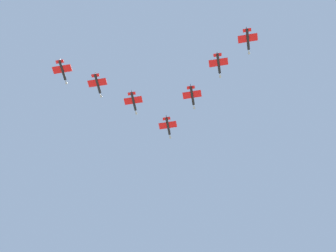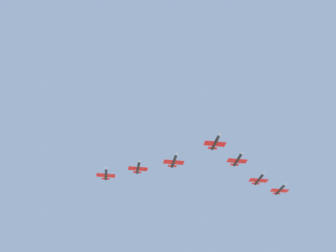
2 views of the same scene
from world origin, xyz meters
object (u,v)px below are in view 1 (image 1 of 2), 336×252
Objects in this scene: jet_lead at (168,126)px; jet_port_inner at (134,102)px; jet_starboard_outer at (219,64)px; jet_port_outer at (98,84)px; jet_port_trail at (248,40)px; jet_starboard_inner at (192,96)px; jet_center_rear at (63,71)px.

jet_port_inner is at bearing -132.26° from jet_lead.
jet_lead is 17.95m from jet_port_inner.
jet_port_inner reaches higher than jet_starboard_outer.
jet_port_trail reaches higher than jet_port_outer.
jet_port_inner is 24.21m from jet_starboard_inner.
jet_starboard_inner is 1.00× the size of jet_port_trail.
jet_port_trail reaches higher than jet_starboard_inner.
jet_port_outer reaches higher than jet_center_rear.
jet_lead is 1.00× the size of jet_center_rear.
jet_port_inner reaches higher than jet_starboard_inner.
jet_port_trail is (28.75, 11.13, 2.05)m from jet_starboard_inner.
jet_port_trail is at bearing -38.63° from jet_starboard_inner.
jet_starboard_outer reaches higher than jet_port_outer.
jet_lead is 1.00× the size of jet_port_trail.
jet_starboard_outer is 14.48m from jet_port_trail.
jet_lead is at bearing 132.26° from jet_starboard_inner.
jet_port_outer is 1.00× the size of jet_center_rear.
jet_starboard_outer is (27.86, 25.58, -0.51)m from jet_port_inner.
jet_starboard_outer is at bearing 0.00° from jet_port_outer.
jet_starboard_outer is (33.25, 8.51, 0.73)m from jet_lead.
jet_port_trail is (36.35, 62.43, 1.63)m from jet_center_rear.
jet_port_trail reaches higher than jet_lead.
jet_port_trail is (13.01, 6.36, 0.09)m from jet_starboard_outer.
jet_starboard_outer reaches higher than jet_starboard_inner.
jet_lead is 1.00× the size of jet_port_outer.
jet_lead is 34.33m from jet_port_outer.
jet_starboard_inner is (12.12, 20.81, -2.47)m from jet_port_inner.
jet_center_rear is at bearing -141.37° from jet_port_inner.
jet_center_rear is (-7.60, -51.30, 0.42)m from jet_starboard_inner.
jet_starboard_inner is 1.00× the size of jet_port_outer.
jet_port_inner reaches higher than jet_lead.
jet_lead is 1.00× the size of jet_starboard_outer.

